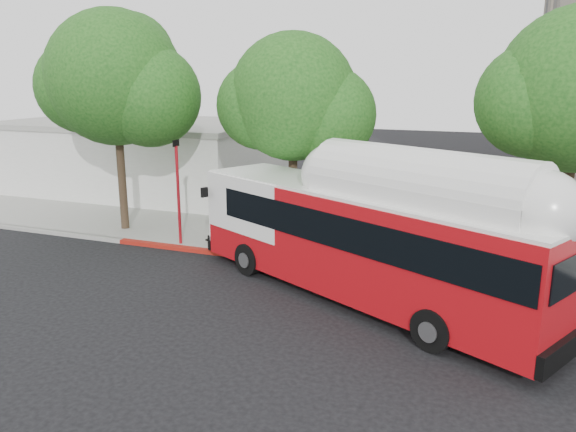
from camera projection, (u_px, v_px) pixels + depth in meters
name	position (u px, v px, depth m)	size (l,w,h in m)	color
ground	(256.00, 302.00, 17.63)	(120.00, 120.00, 0.00)	black
sidewalk	(319.00, 244.00, 23.50)	(60.00, 5.00, 0.15)	gray
curb_strip	(298.00, 263.00, 21.14)	(60.00, 0.30, 0.15)	gray
red_curb_segment	(227.00, 254.00, 22.18)	(10.00, 0.32, 0.16)	maroon
street_tree_left	(125.00, 83.00, 24.02)	(6.67, 5.80, 9.74)	#2D2116
street_tree_mid	(303.00, 102.00, 21.89)	(5.75, 5.00, 8.62)	#2D2116
low_commercial_bldg	(141.00, 155.00, 34.64)	(16.20, 10.20, 4.25)	silver
transit_bus	(363.00, 243.00, 17.42)	(13.18, 8.31, 4.03)	#AC0C12
signal_pole	(178.00, 193.00, 22.81)	(0.13, 0.42, 4.44)	#A7111B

